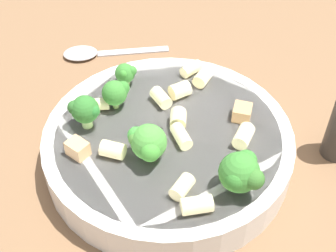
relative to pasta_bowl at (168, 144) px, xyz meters
name	(u,v)px	position (x,y,z in m)	size (l,w,h in m)	color
ground_plane	(168,158)	(0.00, 0.00, -0.02)	(2.00, 2.00, 0.00)	brown
pasta_bowl	(168,144)	(0.00, 0.00, 0.00)	(0.27, 0.27, 0.04)	silver
broccoli_floret_0	(147,143)	(0.03, 0.03, 0.04)	(0.04, 0.04, 0.04)	#93B766
broccoli_floret_1	(241,173)	(-0.05, 0.09, 0.04)	(0.04, 0.04, 0.04)	#84AD60
broccoli_floret_2	(85,110)	(0.09, -0.03, 0.04)	(0.03, 0.03, 0.04)	#9EC175
broccoli_floret_3	(126,73)	(0.04, -0.09, 0.03)	(0.03, 0.02, 0.03)	#84AD60
broccoli_floret_4	(116,92)	(0.05, -0.05, 0.04)	(0.03, 0.03, 0.04)	#93B766
rigatoni_0	(113,150)	(0.06, 0.02, 0.03)	(0.02, 0.02, 0.02)	beige
rigatoni_1	(178,118)	(-0.01, -0.01, 0.03)	(0.02, 0.02, 0.02)	beige
rigatoni_2	(197,205)	(-0.01, 0.10, 0.03)	(0.02, 0.02, 0.03)	beige
rigatoni_3	(159,98)	(0.00, -0.05, 0.03)	(0.02, 0.02, 0.03)	beige
rigatoni_4	(181,136)	(-0.01, 0.01, 0.02)	(0.01, 0.01, 0.03)	beige
rigatoni_5	(96,104)	(0.07, -0.05, 0.02)	(0.01, 0.01, 0.03)	beige
rigatoni_6	(202,78)	(-0.05, -0.08, 0.03)	(0.02, 0.02, 0.02)	beige
rigatoni_7	(179,187)	(0.00, 0.08, 0.03)	(0.02, 0.02, 0.03)	beige
rigatoni_8	(243,136)	(-0.08, 0.03, 0.03)	(0.02, 0.02, 0.03)	beige
rigatoni_9	(180,90)	(-0.02, -0.06, 0.03)	(0.02, 0.02, 0.02)	beige
rigatoni_10	(191,69)	(-0.05, -0.10, 0.02)	(0.01, 0.01, 0.03)	beige
chicken_chunk_0	(78,149)	(0.10, 0.02, 0.03)	(0.02, 0.02, 0.02)	tan
chicken_chunk_1	(242,112)	(-0.09, -0.01, 0.03)	(0.02, 0.02, 0.02)	tan
spoon	(94,53)	(0.07, -0.21, -0.02)	(0.15, 0.04, 0.01)	silver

